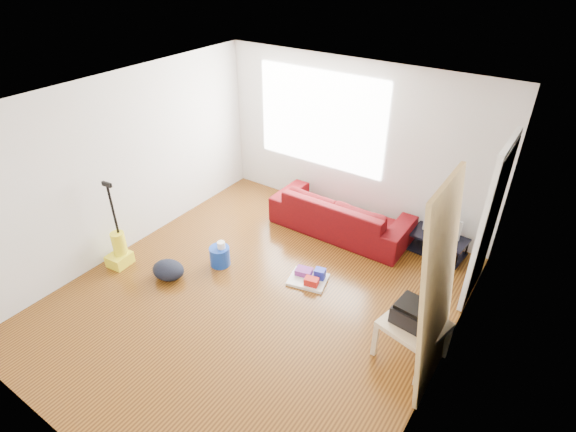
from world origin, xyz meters
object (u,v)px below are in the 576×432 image
Objects in this scene: side_table at (414,328)px; bucket at (221,264)px; vacuum at (119,250)px; sofa at (340,230)px; backpack at (170,277)px; cleaning_tray at (310,277)px; tv_stand at (437,244)px.

side_table is 2.82m from bucket.
vacuum is at bearing -169.74° from side_table.
sofa is 1.70× the size of vacuum.
vacuum reaches higher than backpack.
sofa is 4.81× the size of backpack.
cleaning_tray reaches higher than backpack.
tv_stand is at bearing 100.51° from side_table.
bucket is 1.41m from vacuum.
side_table is at bearing -16.13° from cleaning_tray.
cleaning_tray is at bearing 163.87° from side_table.
vacuum reaches higher than sofa.
cleaning_tray is at bearing -121.69° from tv_stand.
backpack is at bearing -131.83° from tv_stand.
vacuum reaches higher than cleaning_tray.
vacuum is at bearing -177.29° from backpack.
side_table is 1.67m from cleaning_tray.
sofa reaches higher than tv_stand.
tv_stand reaches higher than backpack.
cleaning_tray is (-1.56, 0.45, -0.36)m from side_table.
side_table reaches higher than backpack.
bucket is 0.22× the size of vacuum.
sofa reaches higher than bucket.
bucket is 0.72m from backpack.
tv_stand is at bearing 31.80° from vacuum.
sofa is 3.27m from vacuum.
tv_stand is 1.97m from cleaning_tray.
sofa reaches higher than cleaning_tray.
sofa is 2.55m from side_table.
backpack is (-1.61, -1.00, -0.05)m from cleaning_tray.
tv_stand is 1.84× the size of backpack.
cleaning_tray reaches higher than bucket.
cleaning_tray is (0.25, -1.29, 0.05)m from sofa.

